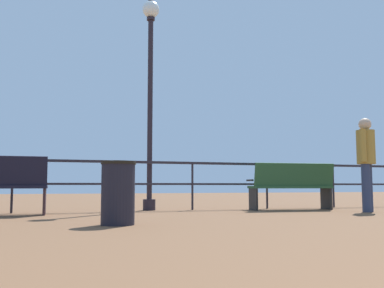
# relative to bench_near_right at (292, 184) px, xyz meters

# --- Properties ---
(pier_railing) EXTENTS (25.78, 0.05, 0.98)m
(pier_railing) POSITION_rel_bench_near_right_xyz_m (-2.78, 0.68, 0.19)
(pier_railing) COLOR #262129
(pier_railing) RESTS_ON ground_plane
(bench_near_right) EXTENTS (1.75, 0.77, 0.95)m
(bench_near_right) POSITION_rel_bench_near_right_xyz_m (0.00, 0.00, 0.00)
(bench_near_right) COLOR #26512E
(bench_near_right) RESTS_ON ground_plane
(lamppost_center) EXTENTS (0.36, 0.36, 4.45)m
(lamppost_center) POSITION_rel_bench_near_right_xyz_m (-2.79, 0.85, 2.26)
(lamppost_center) COLOR black
(lamppost_center) RESTS_ON ground_plane
(person_by_bench) EXTENTS (0.48, 0.40, 1.78)m
(person_by_bench) POSITION_rel_bench_near_right_xyz_m (0.97, -1.06, 0.49)
(person_by_bench) COLOR #2A3653
(person_by_bench) RESTS_ON ground_plane
(trash_bin) EXTENTS (0.44, 0.44, 0.80)m
(trash_bin) POSITION_rel_bench_near_right_xyz_m (-3.96, -2.32, -0.13)
(trash_bin) COLOR black
(trash_bin) RESTS_ON ground_plane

